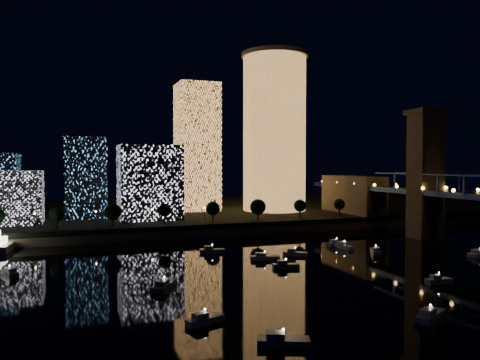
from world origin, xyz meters
The scene contains 9 objects.
ground centered at (0.00, 0.00, 0.00)m, with size 520.00×520.00×0.00m, color black.
far_bank centered at (0.00, 160.00, 2.50)m, with size 420.00×160.00×5.00m, color black.
seawall centered at (0.00, 82.00, 1.50)m, with size 420.00×6.00×3.00m, color #6B5E4C.
tower_cylindrical centered at (33.38, 123.77, 45.28)m, with size 34.00×34.00×80.31m.
tower_rectangular centered at (-3.77, 138.36, 37.56)m, with size 20.47×20.47×65.12m, color #FFA851.
midrise_blocks centered at (-63.52, 117.01, 20.23)m, with size 86.77×39.90×35.71m.
motorboats centered at (-5.85, 16.65, 0.81)m, with size 143.52×83.78×2.78m.
esplanade_trees centered at (-34.75, 88.00, 10.47)m, with size 165.74×6.82×8.91m.
street_lamps centered at (-34.00, 94.00, 9.02)m, with size 132.70×0.70×5.65m.
Camera 1 is at (-63.98, -96.91, 29.01)m, focal length 35.00 mm.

